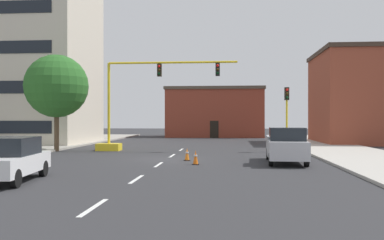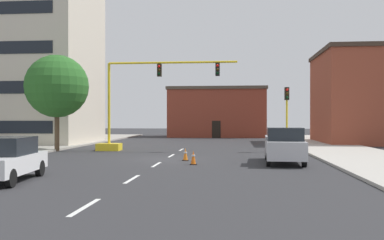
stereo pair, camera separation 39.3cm
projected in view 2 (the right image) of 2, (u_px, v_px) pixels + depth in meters
ground_plane at (165, 159)px, 25.77m from camera, size 160.00×160.00×0.00m
sidewalk_left at (34, 148)px, 34.92m from camera, size 6.00×56.00×0.14m
sidewalk_right at (340, 150)px, 32.53m from camera, size 6.00×56.00×0.14m
lane_stripe_seg_0 at (85, 207)px, 11.83m from camera, size 0.16×2.40×0.01m
lane_stripe_seg_1 at (132, 179)px, 17.31m from camera, size 0.16×2.40×0.01m
lane_stripe_seg_2 at (156, 165)px, 22.78m from camera, size 0.16×2.40×0.01m
lane_stripe_seg_3 at (171, 156)px, 28.26m from camera, size 0.16×2.40×0.01m
lane_stripe_seg_4 at (181, 150)px, 33.73m from camera, size 0.16×2.40×0.01m
building_tall_left at (14, 38)px, 42.44m from camera, size 15.78×10.95×21.12m
building_brick_center at (217, 112)px, 57.99m from camera, size 13.08×7.97×6.67m
traffic_signal_gantry at (128, 120)px, 32.68m from camera, size 10.78×1.20×6.83m
traffic_light_pole_right at (287, 104)px, 31.43m from camera, size 0.32×0.47×4.80m
tree_left_near at (57, 86)px, 32.17m from camera, size 4.76×4.76×7.31m
pickup_truck_silver at (284, 146)px, 23.54m from camera, size 2.30×5.50×1.99m
sedan_white_near_left at (6, 159)px, 16.71m from camera, size 2.34×4.68×1.74m
traffic_cone_roadside_a at (193, 158)px, 22.74m from camera, size 0.36×0.36×0.77m
traffic_cone_roadside_b at (185, 154)px, 24.95m from camera, size 0.36×0.36×0.75m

